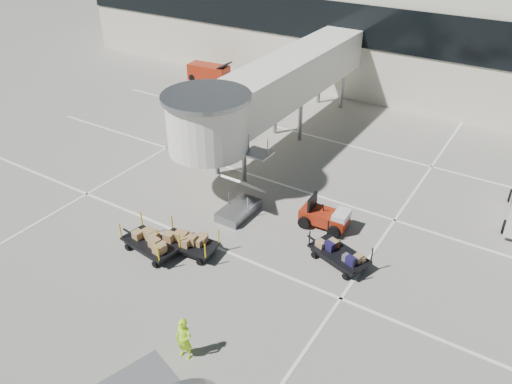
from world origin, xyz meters
TOP-DOWN VIEW (x-y plane):
  - ground at (0.00, 0.00)m, footprint 140.00×140.00m
  - lane_markings at (-0.67, 9.33)m, footprint 40.00×30.00m
  - terminal at (-0.35, 29.94)m, footprint 64.00×12.11m
  - jet_bridge at (-3.97, 12.26)m, footprint 5.70×20.40m
  - baggage_tug at (3.06, 6.51)m, footprint 2.58×1.71m
  - suitcase_cart at (4.91, 4.11)m, footprint 3.57×2.23m
  - box_cart_near at (-1.64, 1.01)m, footprint 3.50×1.70m
  - box_cart_far at (-3.21, 0.05)m, footprint 3.64×1.80m
  - ground_worker at (2.27, -4.02)m, footprint 0.73×0.52m
  - belt_loader at (-15.71, 21.42)m, footprint 4.07×1.89m

SIDE VIEW (x-z plane):
  - ground at x=0.00m, z-range 0.00..0.00m
  - lane_markings at x=-0.67m, z-range 0.00..0.02m
  - suitcase_cart at x=4.91m, z-range -0.20..1.17m
  - box_cart_far at x=-3.21m, z-range -0.15..1.25m
  - box_cart_near at x=-1.64m, z-range -0.12..1.23m
  - baggage_tug at x=3.06m, z-range -0.22..1.42m
  - belt_loader at x=-15.71m, z-range -0.23..1.68m
  - ground_worker at x=2.27m, z-range 0.00..1.88m
  - terminal at x=-0.35m, z-range -3.49..11.71m
  - jet_bridge at x=-3.97m, z-range 1.27..7.30m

